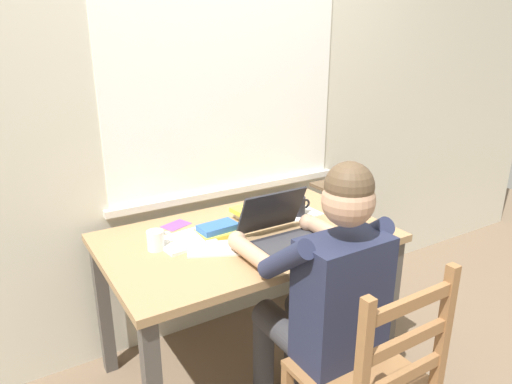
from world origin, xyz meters
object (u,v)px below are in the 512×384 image
at_px(book_stack_side, 252,212).
at_px(wooden_chair, 370,380).
at_px(landscape_photo_print, 176,225).
at_px(desk, 247,253).
at_px(seated_person, 323,291).
at_px(laptop, 283,231).
at_px(coffee_mug_dark, 298,206).
at_px(coffee_mug_white, 156,240).
at_px(book_stack_main, 218,230).
at_px(computer_mouse, 333,233).

bearing_deg(book_stack_side, wooden_chair, -93.46).
bearing_deg(wooden_chair, landscape_photo_print, 106.44).
bearing_deg(desk, wooden_chair, -85.09).
relative_size(seated_person, laptop, 3.71).
relative_size(desk, landscape_photo_print, 10.14).
height_order(desk, coffee_mug_dark, coffee_mug_dark).
bearing_deg(seated_person, book_stack_side, 85.04).
relative_size(wooden_chair, coffee_mug_white, 8.25).
height_order(seated_person, wooden_chair, seated_person).
bearing_deg(coffee_mug_dark, landscape_photo_print, 160.24).
bearing_deg(book_stack_main, laptop, -46.40).
height_order(seated_person, computer_mouse, seated_person).
distance_m(computer_mouse, landscape_photo_print, 0.76).
bearing_deg(landscape_photo_print, coffee_mug_dark, -39.79).
relative_size(coffee_mug_dark, landscape_photo_print, 0.86).
relative_size(seated_person, book_stack_main, 6.36).
relative_size(book_stack_side, landscape_photo_print, 1.46).
distance_m(coffee_mug_white, landscape_photo_print, 0.27).
height_order(seated_person, coffee_mug_dark, seated_person).
bearing_deg(landscape_photo_print, computer_mouse, -61.68).
distance_m(wooden_chair, computer_mouse, 0.67).
distance_m(laptop, book_stack_main, 0.31).
distance_m(desk, computer_mouse, 0.42).
distance_m(laptop, coffee_mug_white, 0.56).
distance_m(book_stack_main, book_stack_side, 0.25).
relative_size(seated_person, coffee_mug_white, 10.98).
xyz_separation_m(desk, book_stack_side, (0.12, 0.16, 0.13)).
relative_size(desk, book_stack_side, 6.97).
height_order(desk, landscape_photo_print, landscape_photo_print).
bearing_deg(coffee_mug_dark, wooden_chair, -108.65).
bearing_deg(landscape_photo_print, desk, -68.77).
bearing_deg(desk, landscape_photo_print, 131.26).
relative_size(computer_mouse, coffee_mug_dark, 0.89).
height_order(wooden_chair, computer_mouse, wooden_chair).
xyz_separation_m(seated_person, computer_mouse, (0.26, 0.25, 0.09)).
bearing_deg(laptop, coffee_mug_dark, 41.44).
distance_m(wooden_chair, book_stack_side, 0.98).
bearing_deg(computer_mouse, coffee_mug_white, 158.02).
bearing_deg(laptop, coffee_mug_white, 156.53).
bearing_deg(book_stack_main, seated_person, -71.96).
xyz_separation_m(computer_mouse, coffee_mug_white, (-0.74, 0.30, 0.03)).
xyz_separation_m(desk, landscape_photo_print, (-0.24, 0.27, 0.10)).
relative_size(coffee_mug_dark, book_stack_main, 0.58).
distance_m(laptop, book_stack_side, 0.31).
xyz_separation_m(laptop, coffee_mug_white, (-0.51, 0.22, -0.01)).
bearing_deg(coffee_mug_dark, coffee_mug_white, 179.63).
distance_m(desk, coffee_mug_dark, 0.38).
bearing_deg(computer_mouse, wooden_chair, -116.03).
bearing_deg(wooden_chair, book_stack_side, 86.54).
bearing_deg(laptop, landscape_photo_print, 128.42).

